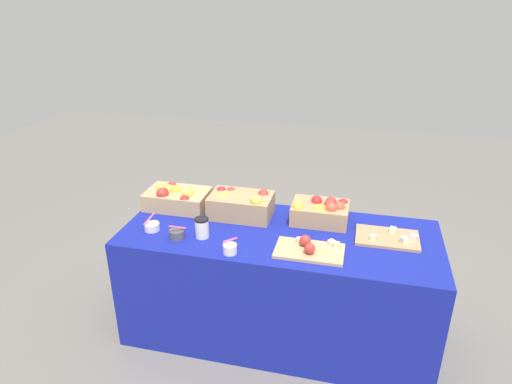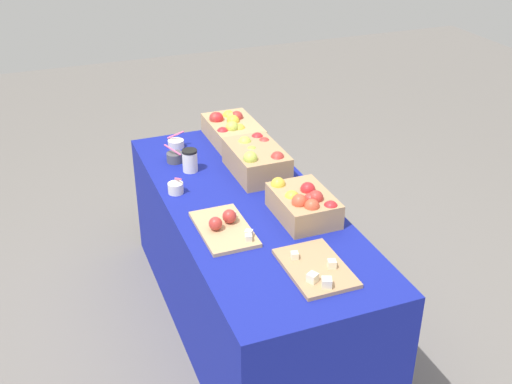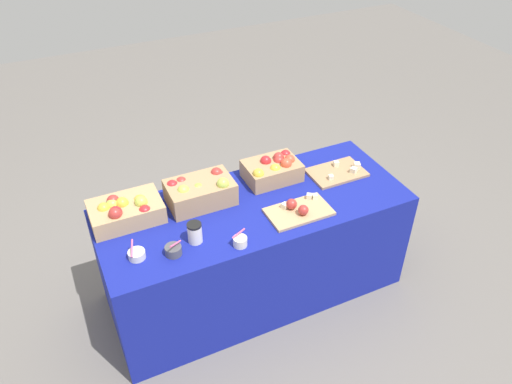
{
  "view_description": "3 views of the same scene",
  "coord_description": "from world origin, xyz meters",
  "px_view_note": "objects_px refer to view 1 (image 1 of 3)",
  "views": [
    {
      "loc": [
        0.43,
        -2.38,
        2.08
      ],
      "look_at": [
        -0.14,
        -0.01,
        1.0
      ],
      "focal_mm": 32.01,
      "sensor_mm": 36.0,
      "label": 1
    },
    {
      "loc": [
        2.56,
        -0.95,
        2.28
      ],
      "look_at": [
        0.18,
        -0.02,
        0.89
      ],
      "focal_mm": 45.02,
      "sensor_mm": 36.0,
      "label": 2
    },
    {
      "loc": [
        -1.01,
        -2.18,
        2.62
      ],
      "look_at": [
        0.0,
        -0.02,
        0.84
      ],
      "focal_mm": 35.25,
      "sensor_mm": 36.0,
      "label": 3
    }
  ],
  "objects_px": {
    "apple_crate_left": "(177,198)",
    "cutting_board_back": "(388,238)",
    "sample_bowl_near": "(177,234)",
    "apple_crate_right": "(321,211)",
    "sample_bowl_mid": "(230,249)",
    "sample_bowl_far": "(152,227)",
    "cutting_board_front": "(309,249)",
    "coffee_cup": "(202,228)",
    "apple_crate_middle": "(241,204)"
  },
  "relations": [
    {
      "from": "apple_crate_right",
      "to": "cutting_board_back",
      "type": "bearing_deg",
      "value": -18.15
    },
    {
      "from": "sample_bowl_near",
      "to": "coffee_cup",
      "type": "bearing_deg",
      "value": 18.69
    },
    {
      "from": "apple_crate_middle",
      "to": "cutting_board_front",
      "type": "height_order",
      "value": "apple_crate_middle"
    },
    {
      "from": "apple_crate_middle",
      "to": "sample_bowl_mid",
      "type": "relative_size",
      "value": 4.14
    },
    {
      "from": "apple_crate_right",
      "to": "sample_bowl_mid",
      "type": "xyz_separation_m",
      "value": [
        -0.45,
        -0.5,
        -0.04
      ]
    },
    {
      "from": "cutting_board_front",
      "to": "cutting_board_back",
      "type": "relative_size",
      "value": 1.05
    },
    {
      "from": "apple_crate_left",
      "to": "cutting_board_back",
      "type": "xyz_separation_m",
      "value": [
        1.37,
        -0.12,
        -0.06
      ]
    },
    {
      "from": "coffee_cup",
      "to": "apple_crate_right",
      "type": "bearing_deg",
      "value": 28.58
    },
    {
      "from": "apple_crate_middle",
      "to": "sample_bowl_far",
      "type": "distance_m",
      "value": 0.58
    },
    {
      "from": "sample_bowl_mid",
      "to": "coffee_cup",
      "type": "distance_m",
      "value": 0.25
    },
    {
      "from": "apple_crate_left",
      "to": "sample_bowl_near",
      "type": "relative_size",
      "value": 3.92
    },
    {
      "from": "sample_bowl_mid",
      "to": "sample_bowl_far",
      "type": "distance_m",
      "value": 0.56
    },
    {
      "from": "apple_crate_left",
      "to": "apple_crate_middle",
      "type": "xyz_separation_m",
      "value": [
        0.45,
        -0.02,
        0.01
      ]
    },
    {
      "from": "sample_bowl_near",
      "to": "coffee_cup",
      "type": "relative_size",
      "value": 0.86
    },
    {
      "from": "apple_crate_left",
      "to": "sample_bowl_near",
      "type": "distance_m",
      "value": 0.42
    },
    {
      "from": "sample_bowl_far",
      "to": "cutting_board_front",
      "type": "bearing_deg",
      "value": -1.88
    },
    {
      "from": "apple_crate_right",
      "to": "cutting_board_back",
      "type": "relative_size",
      "value": 0.96
    },
    {
      "from": "cutting_board_front",
      "to": "sample_bowl_mid",
      "type": "height_order",
      "value": "sample_bowl_mid"
    },
    {
      "from": "apple_crate_left",
      "to": "apple_crate_right",
      "type": "xyz_separation_m",
      "value": [
        0.96,
        0.02,
        0.0
      ]
    },
    {
      "from": "cutting_board_front",
      "to": "sample_bowl_near",
      "type": "relative_size",
      "value": 3.64
    },
    {
      "from": "sample_bowl_near",
      "to": "sample_bowl_mid",
      "type": "xyz_separation_m",
      "value": [
        0.35,
        -0.09,
        0.0
      ]
    },
    {
      "from": "apple_crate_left",
      "to": "coffee_cup",
      "type": "relative_size",
      "value": 3.35
    },
    {
      "from": "apple_crate_right",
      "to": "sample_bowl_mid",
      "type": "distance_m",
      "value": 0.67
    },
    {
      "from": "apple_crate_left",
      "to": "apple_crate_middle",
      "type": "bearing_deg",
      "value": -2.35
    },
    {
      "from": "cutting_board_back",
      "to": "sample_bowl_mid",
      "type": "xyz_separation_m",
      "value": [
        -0.86,
        -0.36,
        0.02
      ]
    },
    {
      "from": "apple_crate_left",
      "to": "sample_bowl_far",
      "type": "height_order",
      "value": "apple_crate_left"
    },
    {
      "from": "apple_crate_middle",
      "to": "sample_bowl_mid",
      "type": "height_order",
      "value": "apple_crate_middle"
    },
    {
      "from": "cutting_board_front",
      "to": "sample_bowl_near",
      "type": "distance_m",
      "value": 0.78
    },
    {
      "from": "sample_bowl_near",
      "to": "sample_bowl_far",
      "type": "relative_size",
      "value": 1.04
    },
    {
      "from": "apple_crate_middle",
      "to": "cutting_board_front",
      "type": "relative_size",
      "value": 1.04
    },
    {
      "from": "sample_bowl_near",
      "to": "apple_crate_right",
      "type": "bearing_deg",
      "value": 26.96
    },
    {
      "from": "cutting_board_back",
      "to": "sample_bowl_near",
      "type": "xyz_separation_m",
      "value": [
        -1.21,
        -0.27,
        0.02
      ]
    },
    {
      "from": "sample_bowl_near",
      "to": "sample_bowl_mid",
      "type": "relative_size",
      "value": 1.1
    },
    {
      "from": "sample_bowl_near",
      "to": "apple_crate_middle",
      "type": "bearing_deg",
      "value": 51.93
    },
    {
      "from": "cutting_board_front",
      "to": "apple_crate_right",
      "type": "bearing_deg",
      "value": 86.68
    },
    {
      "from": "apple_crate_left",
      "to": "cutting_board_front",
      "type": "distance_m",
      "value": 1.01
    },
    {
      "from": "apple_crate_left",
      "to": "cutting_board_front",
      "type": "bearing_deg",
      "value": -21.36
    },
    {
      "from": "cutting_board_front",
      "to": "sample_bowl_near",
      "type": "height_order",
      "value": "sample_bowl_near"
    },
    {
      "from": "cutting_board_front",
      "to": "coffee_cup",
      "type": "relative_size",
      "value": 3.12
    },
    {
      "from": "sample_bowl_mid",
      "to": "sample_bowl_far",
      "type": "xyz_separation_m",
      "value": [
        -0.54,
        0.14,
        -0.01
      ]
    },
    {
      "from": "apple_crate_right",
      "to": "sample_bowl_near",
      "type": "bearing_deg",
      "value": -153.04
    },
    {
      "from": "apple_crate_left",
      "to": "cutting_board_back",
      "type": "height_order",
      "value": "apple_crate_left"
    },
    {
      "from": "cutting_board_back",
      "to": "sample_bowl_mid",
      "type": "relative_size",
      "value": 3.8
    },
    {
      "from": "apple_crate_left",
      "to": "coffee_cup",
      "type": "distance_m",
      "value": 0.45
    },
    {
      "from": "cutting_board_back",
      "to": "sample_bowl_near",
      "type": "height_order",
      "value": "sample_bowl_near"
    },
    {
      "from": "cutting_board_back",
      "to": "sample_bowl_mid",
      "type": "distance_m",
      "value": 0.93
    },
    {
      "from": "apple_crate_middle",
      "to": "sample_bowl_far",
      "type": "height_order",
      "value": "apple_crate_middle"
    },
    {
      "from": "apple_crate_middle",
      "to": "sample_bowl_mid",
      "type": "xyz_separation_m",
      "value": [
        0.06,
        -0.46,
        -0.05
      ]
    },
    {
      "from": "sample_bowl_mid",
      "to": "cutting_board_front",
      "type": "bearing_deg",
      "value": 14.77
    },
    {
      "from": "apple_crate_left",
      "to": "sample_bowl_far",
      "type": "xyz_separation_m",
      "value": [
        -0.03,
        -0.33,
        -0.05
      ]
    }
  ]
}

